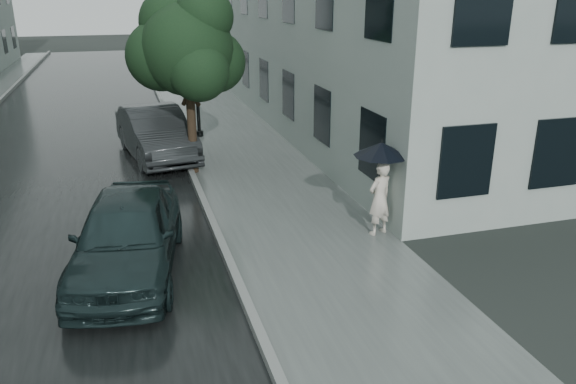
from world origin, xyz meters
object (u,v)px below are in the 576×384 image
object	(u,v)px
street_tree	(187,48)
lamp_post	(190,41)
pedestrian	(380,198)
car_near	(127,235)
car_far	(156,133)

from	to	relation	value
street_tree	lamp_post	size ratio (longest dim) A/B	0.87
pedestrian	lamp_post	xyz separation A→B (m)	(-2.59, 9.33, 2.43)
pedestrian	lamp_post	size ratio (longest dim) A/B	0.28
pedestrian	street_tree	bearing A→B (deg)	-80.21
car_near	street_tree	bearing A→B (deg)	81.19
lamp_post	car_near	xyz separation A→B (m)	(-2.45, -9.62, -2.49)
pedestrian	street_tree	xyz separation A→B (m)	(-3.15, 5.43, 2.60)
pedestrian	street_tree	world-z (taller)	street_tree
pedestrian	car_near	world-z (taller)	pedestrian
street_tree	car_far	size ratio (longest dim) A/B	1.08
street_tree	car_far	world-z (taller)	street_tree
street_tree	lamp_post	world-z (taller)	lamp_post
pedestrian	car_near	size ratio (longest dim) A/B	0.36
pedestrian	lamp_post	world-z (taller)	lamp_post
pedestrian	lamp_post	distance (m)	9.98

